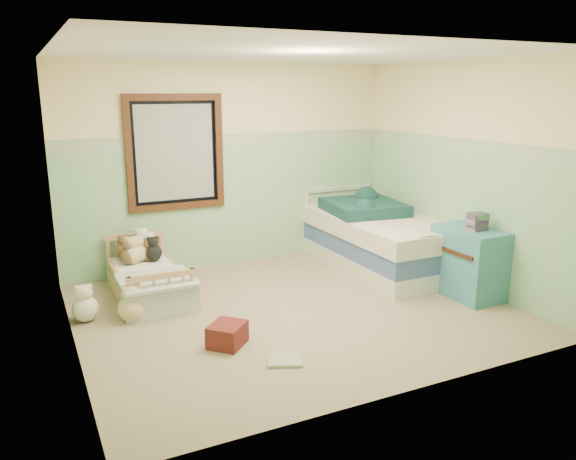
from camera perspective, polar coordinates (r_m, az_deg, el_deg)
name	(u,v)px	position (r m, az deg, el deg)	size (l,w,h in m)	color
floor	(295,310)	(5.79, 0.71, -8.12)	(4.20, 3.60, 0.02)	#8D7A5E
ceiling	(296,51)	(5.37, 0.79, 17.64)	(4.20, 3.60, 0.02)	white
wall_back	(231,166)	(7.07, -5.83, 6.48)	(4.20, 0.04, 2.50)	beige
wall_front	(413,228)	(3.94, 12.53, 0.16)	(4.20, 0.04, 2.50)	beige
wall_left	(63,207)	(4.89, -21.87, 2.14)	(0.04, 3.60, 2.50)	beige
wall_right	(462,174)	(6.64, 17.26, 5.42)	(0.04, 3.60, 2.50)	beige
wainscot_mint	(232,206)	(7.14, -5.69, 2.49)	(4.20, 0.01, 1.50)	#88B189
border_strip	(230,140)	(7.02, -5.85, 9.09)	(4.20, 0.01, 0.15)	#557D5C
window_frame	(175,153)	(6.81, -11.34, 7.68)	(1.16, 0.06, 1.36)	black
window_blinds	(175,153)	(6.82, -11.36, 7.69)	(0.92, 0.01, 1.12)	#B2B2AB
toddler_bed_frame	(149,288)	(6.31, -13.94, -5.70)	(0.67, 1.35, 0.17)	tan
toddler_mattress	(148,275)	(6.26, -14.01, -4.44)	(0.62, 1.29, 0.12)	silver
patchwork_quilt	(156,280)	(5.85, -13.19, -4.94)	(0.73, 0.67, 0.03)	#85AFD9
plush_bed_brown	(124,251)	(6.66, -16.27, -2.04)	(0.20, 0.20, 0.20)	brown
plush_bed_white	(142,247)	(6.69, -14.59, -1.70)	(0.23, 0.23, 0.23)	silver
plush_bed_tan	(132,255)	(6.46, -15.49, -2.43)	(0.21, 0.21, 0.21)	#E4C384
plush_bed_dark	(153,253)	(6.50, -13.50, -2.27)	(0.19, 0.19, 0.19)	black
plush_floor_cream	(85,309)	(5.80, -19.85, -7.52)	(0.25, 0.25, 0.25)	beige
plush_floor_tan	(131,309)	(5.66, -15.59, -7.70)	(0.25, 0.25, 0.25)	#E4C384
twin_bed_frame	(379,260)	(7.12, 9.19, -2.99)	(1.04, 2.08, 0.22)	silver
twin_boxspring	(380,243)	(7.05, 9.26, -1.28)	(1.04, 2.08, 0.22)	navy
twin_mattress	(380,226)	(7.00, 9.33, 0.45)	(1.08, 2.12, 0.22)	white
teal_blanket	(364,207)	(7.18, 7.69, 2.32)	(0.88, 0.94, 0.14)	#113632
dresser	(469,262)	(6.34, 17.85, -3.15)	(0.47, 0.75, 0.75)	teal
book_stack	(477,222)	(6.17, 18.64, 0.81)	(0.18, 0.14, 0.18)	#402327
red_pillow	(227,335)	(5.01, -6.17, -10.49)	(0.31, 0.27, 0.20)	maroon
floor_book	(285,361)	(4.73, -0.34, -13.10)	(0.29, 0.22, 0.03)	gold
extra_plush_0	(129,256)	(6.45, -15.81, -2.57)	(0.19, 0.19, 0.19)	brown
extra_plush_1	(149,253)	(6.53, -13.87, -2.30)	(0.18, 0.18, 0.18)	brown
extra_plush_2	(149,247)	(6.74, -13.90, -1.71)	(0.19, 0.19, 0.19)	silver
extra_plush_3	(139,253)	(6.52, -14.89, -2.27)	(0.20, 0.20, 0.20)	#E4C384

